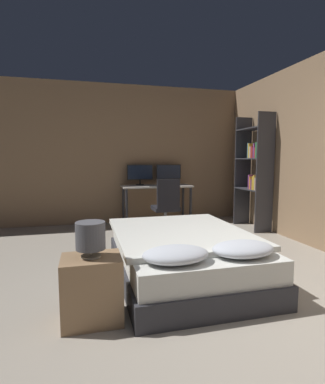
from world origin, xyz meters
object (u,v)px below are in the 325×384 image
Objects in this scene: nightstand at (92,289)px; desk at (157,191)px; monitor_right at (169,173)px; bed at (183,255)px; office_chair at (166,212)px; bookshelf at (256,167)px; monitor_left at (140,173)px; keyboard at (159,186)px; bedside_lamp at (91,236)px; computer_mouse at (173,185)px.

nightstand is 3.59m from desk.
nightstand is 3.92m from monitor_right.
bed is 2.72m from desk.
office_chair is at bearing 63.42° from nightstand.
bookshelf is at bearing 40.05° from nightstand.
monitor_left is 0.51m from keyboard.
nightstand is 3.92m from bookshelf.
bedside_lamp reaches higher than nightstand.
bedside_lamp is 3.92× the size of computer_mouse.
office_chair reaches higher than keyboard.
computer_mouse is at bearing -32.48° from desk.
computer_mouse is at bearing 61.66° from office_chair.
keyboard is 0.28m from computer_mouse.
computer_mouse is (1.59, 3.14, 0.51)m from nightstand.
bedside_lamp is 2.97m from office_chair.
bed is 3.85× the size of monitor_right.
nightstand is 0.38× the size of desk.
office_chair is 0.45× the size of bookshelf.
monitor_left is (-0.29, 0.18, 0.34)m from desk.
bedside_lamp is 0.54× the size of monitor_left.
office_chair is 1.79m from bookshelf.
bookshelf is (1.96, 1.81, 0.88)m from bed.
desk reaches higher than nightstand.
desk is at bearing 90.00° from keyboard.
bed is 2.12× the size of office_chair.
keyboard reaches higher than nightstand.
office_chair reaches higher than nightstand.
nightstand is 3.71m from monitor_left.
keyboard is (0.00, -0.18, 0.12)m from desk.
monitor_right is at bearing 31.74° from desk.
office_chair reaches higher than bed.
monitor_right is 0.42m from computer_mouse.
monitor_left is at bearing 73.71° from bedside_lamp.
bed is at bearing -137.35° from bookshelf.
computer_mouse is at bearing 63.14° from bedside_lamp.
bookshelf reaches higher than keyboard.
desk is 0.65× the size of bookshelf.
monitor_right is (0.64, 2.84, 0.74)m from bed.
monitor_right is (1.60, 3.50, 0.30)m from bedside_lamp.
nightstand is at bearing -145.91° from bed.
bedside_lamp is 0.20× the size of desk.
bookshelf reaches higher than monitor_right.
bed is 0.96× the size of bookshelf.
office_chair is (1.32, 2.64, 0.10)m from nightstand.
desk is 3.57× the size of keyboard.
bed reaches higher than nightstand.
bed is 2.02m from office_chair.
bed is 2.56m from keyboard.
bed is 27.97× the size of computer_mouse.
nightstand is 7.36× the size of computer_mouse.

